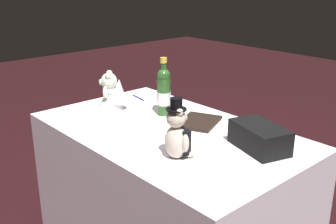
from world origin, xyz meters
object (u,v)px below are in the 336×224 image
champagne_bottle (164,91)px  signing_pen (138,97)px  teddy_bear_bride (112,93)px  guestbook (199,122)px  teddy_bear_groom (178,134)px  gift_case_black (259,137)px

champagne_bottle → signing_pen: 0.40m
teddy_bear_bride → guestbook: teddy_bear_bride is taller
guestbook → teddy_bear_bride: bearing=178.5°
teddy_bear_groom → gift_case_black: size_ratio=0.87×
champagne_bottle → guestbook: champagne_bottle is taller
teddy_bear_groom → teddy_bear_bride: teddy_bear_groom is taller
teddy_bear_bride → teddy_bear_groom: bearing=-12.6°
teddy_bear_bride → gift_case_black: teddy_bear_bride is taller
teddy_bear_groom → guestbook: 0.47m
signing_pen → champagne_bottle: bearing=-13.4°
champagne_bottle → signing_pen: bearing=166.6°
teddy_bear_bride → champagne_bottle: size_ratio=0.69×
teddy_bear_bride → guestbook: 0.58m
teddy_bear_groom → champagne_bottle: size_ratio=0.83×
gift_case_black → guestbook: bearing=175.0°
teddy_bear_groom → champagne_bottle: champagne_bottle is taller
signing_pen → gift_case_black: (1.04, -0.08, 0.06)m
teddy_bear_groom → guestbook: bearing=121.9°
teddy_bear_groom → signing_pen: teddy_bear_groom is taller
teddy_bear_groom → teddy_bear_bride: bearing=167.4°
signing_pen → guestbook: 0.61m
champagne_bottle → guestbook: (0.24, 0.05, -0.14)m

